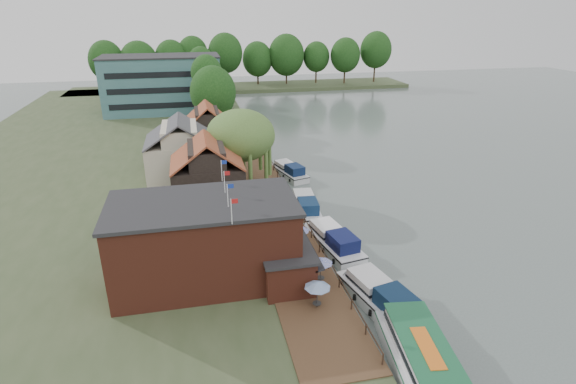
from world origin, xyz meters
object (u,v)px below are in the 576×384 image
umbrella_0 (317,294)px  umbrella_2 (300,253)px  cottage_a (208,174)px  hotel_block (162,84)px  umbrella_3 (299,237)px  umbrella_5 (289,212)px  cruiser_3 (289,169)px  tour_boat (429,372)px  cottage_b (181,150)px  cottage_c (208,132)px  pub (229,238)px  willow (241,151)px  cruiser_0 (381,294)px  umbrella_1 (321,269)px  umbrella_4 (281,225)px  cruiser_2 (306,204)px  swan (407,333)px  cruiser_1 (333,238)px

umbrella_0 → umbrella_2: size_ratio=1.00×
cottage_a → umbrella_0: (7.14, -21.18, -2.96)m
hotel_block → umbrella_3: (14.97, -67.64, -4.86)m
umbrella_0 → umbrella_5: (1.05, 15.15, 0.00)m
cruiser_3 → tour_boat: (0.14, -40.58, 0.36)m
cottage_b → cottage_c: size_ratio=1.13×
cottage_b → cottage_c: (4.00, 9.00, 0.00)m
cottage_b → tour_boat: bearing=-69.0°
cottage_b → umbrella_3: size_ratio=4.04×
pub → umbrella_0: size_ratio=8.42×
pub → cottage_a: 15.05m
cottage_c → willow: size_ratio=0.82×
willow → cruiser_3: willow is taller
willow → cruiser_0: (8.12, -25.90, -4.93)m
umbrella_1 → umbrella_4: same height
cruiser_3 → willow: bearing=-157.1°
umbrella_4 → cruiser_2: (4.43, 7.02, -1.10)m
umbrella_1 → umbrella_4: size_ratio=1.00×
tour_boat → umbrella_2: bearing=116.0°
hotel_block → umbrella_4: size_ratio=10.69×
umbrella_0 → umbrella_3: same height
umbrella_2 → tour_boat: (4.82, -14.84, -0.84)m
tour_boat → pub: bearing=135.4°
umbrella_0 → cruiser_2: 19.84m
cottage_b → swan: bearing=-64.8°
umbrella_0 → umbrella_2: bearing=88.2°
umbrella_2 → cruiser_3: (4.67, 25.73, -1.21)m
umbrella_0 → cruiser_1: 11.44m
willow → cruiser_2: willow is taller
umbrella_2 → tour_boat: size_ratio=0.18×
umbrella_3 → cruiser_0: 10.40m
cruiser_2 → swan: bearing=-79.4°
willow → swan: willow is taller
umbrella_2 → umbrella_0: bearing=-91.8°
umbrella_2 → hotel_block: bearing=101.5°
cottage_a → cruiser_1: bearing=-42.4°
umbrella_0 → umbrella_4: size_ratio=1.00×
cruiser_3 → pub: bearing=-128.7°
willow → cottage_a: bearing=-132.0°
cottage_c → cruiser_3: (11.01, -7.99, -4.17)m
hotel_block → cottage_c: 37.90m
cottage_b → umbrella_1: size_ratio=4.04×
pub → cottage_b: cottage_b is taller
umbrella_1 → umbrella_5: bearing=91.1°
willow → tour_boat: willow is taller
umbrella_0 → umbrella_4: same height
cottage_c → cruiser_1: bearing=-70.1°
umbrella_3 → umbrella_5: (0.21, 5.61, 0.00)m
umbrella_2 → cottage_a: bearing=116.5°
pub → cruiser_2: bearing=52.3°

